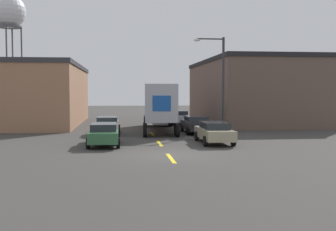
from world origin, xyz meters
The scene contains 12 objects.
ground_plane centered at (0.00, 0.00, 0.00)m, with size 160.00×160.00×0.00m, color #3D3A38.
road_centerline centered at (0.00, 5.05, 0.00)m, with size 0.20×15.36×0.01m.
warehouse_left centered at (-12.22, 22.85, 3.05)m, with size 11.47×19.86×6.09m.
warehouse_right centered at (12.05, 22.98, 3.38)m, with size 11.13×19.92×6.76m.
semi_truck centered at (0.80, 14.00, 2.31)m, with size 3.37×12.52×3.90m.
parked_car_right_mid centered at (3.51, 11.36, 0.74)m, with size 1.97×4.78×1.38m.
parked_car_left_near centered at (-3.51, 4.42, 0.74)m, with size 1.97×4.78×1.38m.
parked_car_left_far centered at (-3.51, 11.35, 0.74)m, with size 1.97×4.78×1.38m.
parked_car_right_near centered at (3.51, 4.69, 0.74)m, with size 1.97×4.78×1.38m.
parked_car_right_far centered at (3.51, 21.21, 0.74)m, with size 1.97×4.78×1.38m.
water_tower centered at (-22.80, 59.39, 17.87)m, with size 6.15×6.15×21.23m.
street_lamp centered at (5.45, 11.42, 4.49)m, with size 2.56×0.32×7.70m.
Camera 1 is at (-2.51, -21.81, 3.32)m, focal length 45.00 mm.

